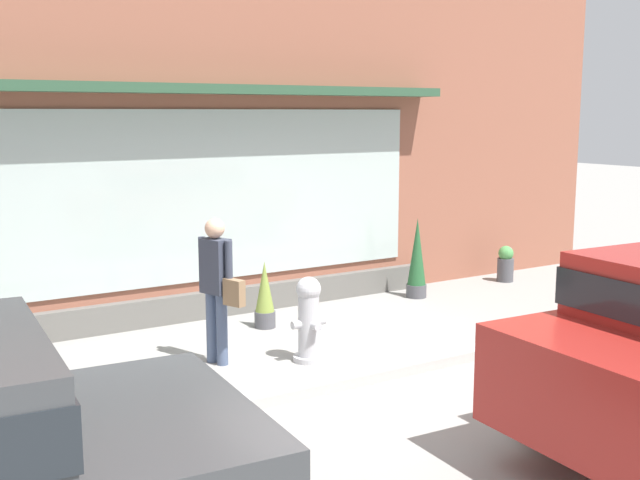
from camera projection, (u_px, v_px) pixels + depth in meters
name	position (u px, v px, depth m)	size (l,w,h in m)	color
ground_plane	(350.00, 377.00, 8.05)	(60.00, 60.00, 0.00)	gray
curb_strip	(361.00, 377.00, 7.88)	(14.00, 0.24, 0.12)	#B2B2AD
storefront	(214.00, 123.00, 10.30)	(14.00, 0.81, 5.22)	#935642
fire_hydrant	(309.00, 318.00, 8.50)	(0.41, 0.38, 0.94)	#B2B2B7
pedestrian_with_handbag	(217.00, 281.00, 8.34)	(0.31, 0.65, 1.59)	#475675
potted_plant_corner_tall	(417.00, 259.00, 11.45)	(0.30, 0.30, 1.18)	#4C4C51
potted_plant_trailing_edge	(265.00, 296.00, 9.85)	(0.27, 0.27, 0.85)	#4C4C51
potted_plant_window_left	(506.00, 264.00, 12.57)	(0.26, 0.26, 0.58)	#4C4C51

